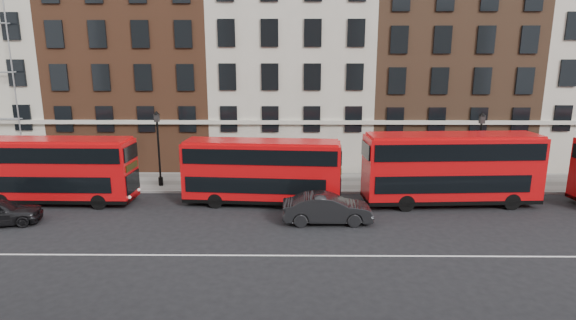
{
  "coord_description": "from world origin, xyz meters",
  "views": [
    {
      "loc": [
        0.09,
        -21.46,
        9.02
      ],
      "look_at": [
        -0.16,
        5.0,
        3.0
      ],
      "focal_mm": 28.0,
      "sensor_mm": 36.0,
      "label": 1
    }
  ],
  "objects_px": {
    "bus_b": "(261,170)",
    "bus_c": "(450,167)",
    "car_front": "(327,209)",
    "bus_a": "(53,169)"
  },
  "relations": [
    {
      "from": "bus_b",
      "to": "bus_c",
      "type": "distance_m",
      "value": 11.73
    },
    {
      "from": "car_front",
      "to": "bus_a",
      "type": "bearing_deg",
      "value": 77.96
    },
    {
      "from": "bus_b",
      "to": "car_front",
      "type": "height_order",
      "value": "bus_b"
    },
    {
      "from": "bus_b",
      "to": "bus_c",
      "type": "bearing_deg",
      "value": 4.45
    },
    {
      "from": "car_front",
      "to": "bus_b",
      "type": "bearing_deg",
      "value": 48.83
    },
    {
      "from": "bus_c",
      "to": "car_front",
      "type": "distance_m",
      "value": 8.65
    },
    {
      "from": "bus_c",
      "to": "bus_b",
      "type": "bearing_deg",
      "value": 176.91
    },
    {
      "from": "bus_c",
      "to": "car_front",
      "type": "height_order",
      "value": "bus_c"
    },
    {
      "from": "bus_b",
      "to": "car_front",
      "type": "xyz_separation_m",
      "value": [
        3.87,
        -3.25,
        -1.37
      ]
    },
    {
      "from": "bus_c",
      "to": "car_front",
      "type": "xyz_separation_m",
      "value": [
        -7.86,
        -3.24,
        -1.6
      ]
    }
  ]
}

